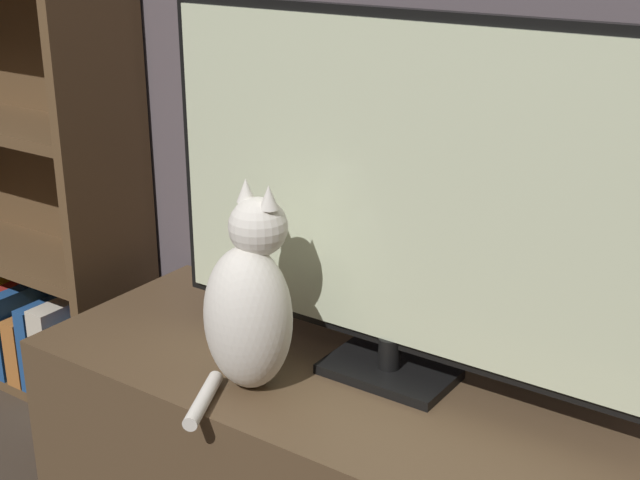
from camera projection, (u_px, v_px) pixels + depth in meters
name	position (u px, v px, depth m)	size (l,w,h in m)	color
tv_stand	(373.00, 480.00, 1.78)	(1.46, 0.52, 0.42)	brown
tv	(395.00, 196.00, 1.63)	(1.03, 0.15, 0.71)	black
cat	(251.00, 306.00, 1.67)	(0.20, 0.29, 0.40)	silver
bookshelf	(23.00, 111.00, 2.36)	(0.73, 0.28, 1.86)	brown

